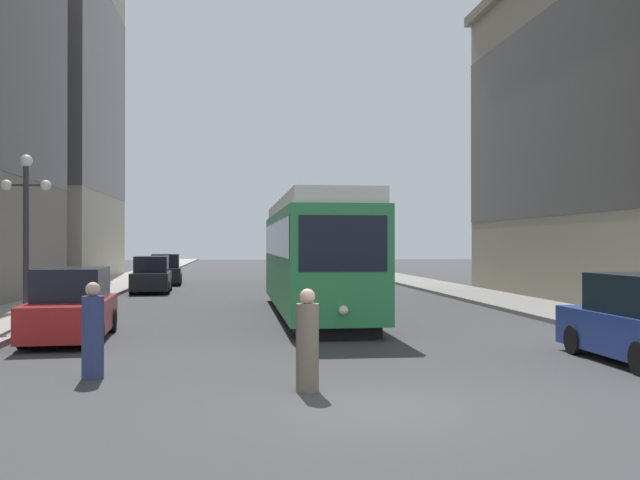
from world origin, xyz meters
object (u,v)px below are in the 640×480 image
Objects in this scene: pedestrian_crossing_far at (93,334)px; parked_car_left_near at (72,306)px; streetcar at (313,254)px; pedestrian_crossing_near at (307,344)px; transit_bus at (333,252)px; parked_car_left_mid at (166,270)px; parked_car_left_far at (152,276)px; lamp_post_left_near at (26,211)px.

parked_car_left_near is at bearing 2.18° from pedestrian_crossing_far.
pedestrian_crossing_near is (-1.47, -12.48, -1.31)m from streetcar.
parked_car_left_mid is (-10.11, 0.40, -1.10)m from transit_bus.
streetcar is at bearing -39.35° from pedestrian_crossing_far.
transit_bus reaches higher than parked_car_left_near.
parked_car_left_far is at bearing 86.62° from parked_car_left_near.
parked_car_left_mid is at bearing 87.52° from parked_car_left_far.
pedestrian_crossing_near is at bearing -98.59° from transit_bus.
parked_car_left_near is 1.00× the size of parked_car_left_mid.
lamp_post_left_near is at bearing -118.72° from transit_bus.
transit_bus is at bearing 80.18° from streetcar.
parked_car_left_mid is 22.53m from lamp_post_left_near.
transit_bus reaches higher than parked_car_left_mid.
lamp_post_left_near reaches higher than parked_car_left_far.
parked_car_left_far is 2.63× the size of pedestrian_crossing_near.
pedestrian_crossing_near is (5.30, -32.22, -0.05)m from parked_car_left_mid.
parked_car_left_mid is 2.83× the size of pedestrian_crossing_near.
streetcar reaches higher than pedestrian_crossing_near.
transit_bus reaches higher than parked_car_left_far.
streetcar is 2.83× the size of parked_car_left_near.
parked_car_left_far is at bearing -9.90° from pedestrian_crossing_far.
parked_car_left_far reaches higher than pedestrian_crossing_far.
streetcar is at bearing 16.50° from lamp_post_left_near.
parked_car_left_near is 4.25m from lamp_post_left_near.
pedestrian_crossing_far reaches higher than pedestrian_crossing_near.
pedestrian_crossing_far is (1.56, -23.24, -0.03)m from parked_car_left_far.
parked_car_left_near is 5.68m from pedestrian_crossing_far.
parked_car_left_mid is 7.36m from parked_car_left_far.
lamp_post_left_near reaches higher than transit_bus.
parked_car_left_near is at bearing -85.76° from pedestrian_crossing_near.
transit_bus is at bearing -131.13° from pedestrian_crossing_near.
pedestrian_crossing_near is at bearing -56.61° from parked_car_left_near.
lamp_post_left_near reaches higher than parked_car_left_near.
streetcar is 8.05× the size of pedestrian_crossing_near.
parked_car_left_mid is at bearing 86.63° from parked_car_left_near.
parked_car_left_near is 0.99× the size of lamp_post_left_near.
streetcar is 12.11m from pedestrian_crossing_far.
pedestrian_crossing_far is at bearing -115.62° from streetcar.
parked_car_left_near reaches higher than pedestrian_crossing_far.
parked_car_left_far is (-6.76, 12.38, -1.26)m from streetcar.
lamp_post_left_near is (-8.66, -2.57, 1.29)m from streetcar.
pedestrian_crossing_far is (-8.55, -30.20, -1.14)m from transit_bus.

